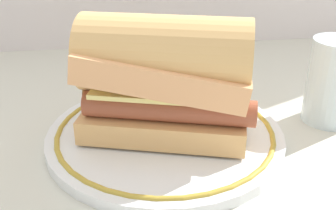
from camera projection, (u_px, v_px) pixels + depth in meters
ground_plane at (167, 146)px, 0.47m from camera, size 1.50×1.50×0.00m
plate at (168, 134)px, 0.48m from camera, size 0.27×0.27×0.01m
sausage_sandwich at (168, 76)px, 0.45m from camera, size 0.20×0.15×0.13m
drinking_glass at (332, 87)px, 0.51m from camera, size 0.06×0.06×0.10m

